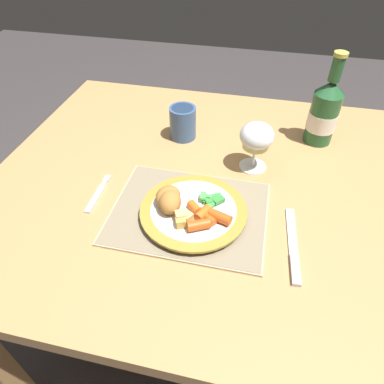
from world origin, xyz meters
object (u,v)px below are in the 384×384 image
dining_table (216,206)px  dinner_plate (193,211)px  fork (97,196)px  bottle (324,112)px  drinking_cup (183,122)px  table_knife (293,251)px  wine_glass (257,138)px

dining_table → dinner_plate: size_ratio=4.88×
fork → dining_table: bearing=24.1°
dinner_plate → fork: dinner_plate is taller
bottle → drinking_cup: bottle is taller
table_knife → bottle: bearing=81.6°
wine_glass → drinking_cup: size_ratio=1.39×
fork → table_knife: size_ratio=0.66×
table_knife → dinner_plate: bearing=167.0°
bottle → drinking_cup: bearing=-170.2°
dinner_plate → wine_glass: wine_glass is taller
dining_table → drinking_cup: 0.26m
bottle → drinking_cup: (-0.38, -0.07, -0.04)m
wine_glass → drinking_cup: wine_glass is taller
dinner_plate → drinking_cup: bearing=107.8°
table_knife → bottle: 0.44m
fork → drinking_cup: bearing=64.7°
dining_table → fork: 0.32m
table_knife → wine_glass: bearing=112.2°
dinner_plate → wine_glass: size_ratio=1.82×
dining_table → wine_glass: bearing=42.9°
wine_glass → bottle: bearing=44.3°
fork → table_knife: table_knife is taller
dining_table → drinking_cup: drinking_cup is taller
dining_table → wine_glass: wine_glass is taller
dining_table → bottle: 0.39m
dining_table → fork: (-0.27, -0.12, 0.10)m
bottle → dining_table: bearing=-136.1°
table_knife → fork: bearing=171.9°
fork → table_knife: bearing=-8.1°
wine_glass → drinking_cup: bearing=154.8°
fork → bottle: bearing=34.7°
dinner_plate → drinking_cup: drinking_cup is taller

